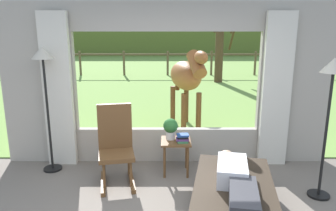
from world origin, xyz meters
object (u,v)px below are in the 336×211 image
side_table (177,146)px  potted_plant (171,128)px  book_stack (184,138)px  horse (188,77)px  floor_lamp_left (45,72)px  recliner_sofa (234,202)px  reclining_person (236,179)px  pasture_tree (222,47)px  rocking_chair (117,145)px  floor_lamp_right (333,87)px

side_table → potted_plant: 0.29m
potted_plant → book_stack: bearing=-34.9°
side_table → horse: (0.27, 2.14, 0.73)m
book_stack → floor_lamp_left: (-2.01, 0.18, 0.96)m
horse → side_table: bearing=68.2°
recliner_sofa → potted_plant: 1.53m
reclining_person → pasture_tree: (1.32, 9.52, 0.90)m
potted_plant → floor_lamp_left: (-1.84, 0.05, 0.83)m
rocking_chair → horse: bearing=53.7°
potted_plant → floor_lamp_left: 2.02m
floor_lamp_right → horse: floor_lamp_right is taller
reclining_person → horse: size_ratio=0.79×
side_table → pasture_tree: 8.55m
floor_lamp_left → floor_lamp_right: bearing=-12.1°
side_table → book_stack: book_stack is taller
potted_plant → floor_lamp_right: (1.94, -0.76, 0.76)m
recliner_sofa → floor_lamp_right: floor_lamp_right is taller
potted_plant → floor_lamp_left: floor_lamp_left is taller
pasture_tree → book_stack: bearing=-102.6°
floor_lamp_right → horse: 3.27m
book_stack → floor_lamp_right: bearing=-19.7°
book_stack → potted_plant: bearing=145.1°
potted_plant → reclining_person: bearing=-61.7°
book_stack → pasture_tree: (1.85, 8.32, 0.84)m
rocking_chair → floor_lamp_left: (-1.06, 0.38, 0.99)m
recliner_sofa → horse: (-0.36, 3.35, 0.94)m
rocking_chair → side_table: rocking_chair is taller
rocking_chair → floor_lamp_right: size_ratio=0.62×
recliner_sofa → book_stack: bearing=125.2°
reclining_person → pasture_tree: 9.65m
floor_lamp_left → horse: 3.01m
floor_lamp_right → rocking_chair: bearing=171.0°
rocking_chair → book_stack: rocking_chair is taller
book_stack → side_table: bearing=146.7°
reclining_person → horse: 3.47m
horse → floor_lamp_right: bearing=104.8°
floor_lamp_right → horse: bearing=119.3°
floor_lamp_left → floor_lamp_right: size_ratio=1.05×
floor_lamp_left → potted_plant: bearing=-1.6°
potted_plant → pasture_tree: pasture_tree is taller
recliner_sofa → rocking_chair: rocking_chair is taller
reclining_person → rocking_chair: rocking_chair is taller
potted_plant → floor_lamp_right: 2.22m
reclining_person → horse: (-0.36, 3.40, 0.63)m
floor_lamp_left → pasture_tree: 9.02m
reclining_person → floor_lamp_left: size_ratio=0.75×
floor_lamp_right → horse: size_ratio=1.00×
potted_plant → floor_lamp_right: floor_lamp_right is taller
rocking_chair → recliner_sofa: bearing=-43.7°
pasture_tree → potted_plant: bearing=-103.9°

